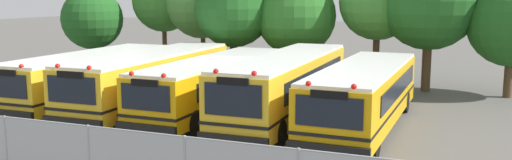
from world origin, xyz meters
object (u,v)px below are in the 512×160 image
tree_0 (92,19)px  tree_3 (232,7)px  tree_4 (294,16)px  tree_6 (426,1)px  tree_7 (508,22)px  school_bus_0 (90,76)px  school_bus_1 (153,77)px  tree_2 (204,1)px  school_bus_2 (215,83)px  tree_5 (376,2)px  tree_1 (165,2)px  school_bus_4 (364,93)px  school_bus_3 (287,84)px

tree_0 → tree_3: size_ratio=0.84×
tree_3 → tree_4: size_ratio=1.06×
tree_0 → tree_6: 20.37m
tree_0 → tree_7: tree_7 is taller
school_bus_0 → tree_3: bearing=-116.4°
school_bus_1 → tree_2: bearing=-77.6°
school_bus_2 → tree_2: tree_2 is taller
tree_3 → tree_5: (7.95, 1.52, 0.27)m
school_bus_2 → tree_6: tree_6 is taller
tree_4 → tree_6: size_ratio=0.84×
tree_0 → tree_1: size_ratio=0.82×
tree_3 → tree_6: bearing=6.3°
school_bus_0 → school_bus_1: school_bus_1 is taller
school_bus_0 → school_bus_1: bearing=-176.1°
school_bus_0 → school_bus_2: (6.42, 0.31, -0.01)m
school_bus_1 → tree_4: tree_4 is taller
tree_2 → tree_5: bearing=-4.1°
tree_5 → tree_7: size_ratio=1.15×
tree_5 → school_bus_1: bearing=-132.6°
tree_0 → tree_5: tree_5 is taller
school_bus_0 → tree_2: (0.86, 10.25, 3.38)m
tree_0 → tree_3: tree_3 is taller
tree_3 → tree_2: bearing=142.0°
school_bus_2 → tree_1: size_ratio=1.61×
school_bus_0 → tree_3: size_ratio=1.59×
school_bus_2 → tree_5: size_ratio=1.60×
tree_4 → tree_5: tree_5 is taller
school_bus_2 → tree_5: 11.13m
school_bus_2 → school_bus_4: 6.54m
school_bus_0 → tree_5: (11.75, 9.47, 3.38)m
school_bus_3 → tree_4: tree_4 is taller
school_bus_3 → tree_1: size_ratio=1.69×
tree_2 → tree_5: 10.92m
school_bus_4 → tree_2: bearing=-39.1°
tree_1 → tree_3: tree_1 is taller
tree_7 → school_bus_3: bearing=-135.0°
school_bus_4 → tree_1: 18.47m
school_bus_0 → school_bus_2: 6.43m
school_bus_4 → tree_3: bearing=-39.7°
tree_2 → tree_3: tree_2 is taller
tree_3 → tree_4: tree_3 is taller
school_bus_4 → tree_6: (1.42, 9.06, 3.42)m
school_bus_4 → school_bus_1: bearing=-0.2°
school_bus_4 → tree_1: bearing=-33.3°
tree_2 → tree_3: (2.94, -2.30, -0.27)m
tree_2 → tree_4: bearing=-11.8°
school_bus_1 → tree_6: 14.59m
school_bus_2 → tree_1: (-8.48, 10.01, 3.31)m
school_bus_4 → tree_3: 12.47m
school_bus_2 → tree_6: (7.96, 8.82, 3.45)m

